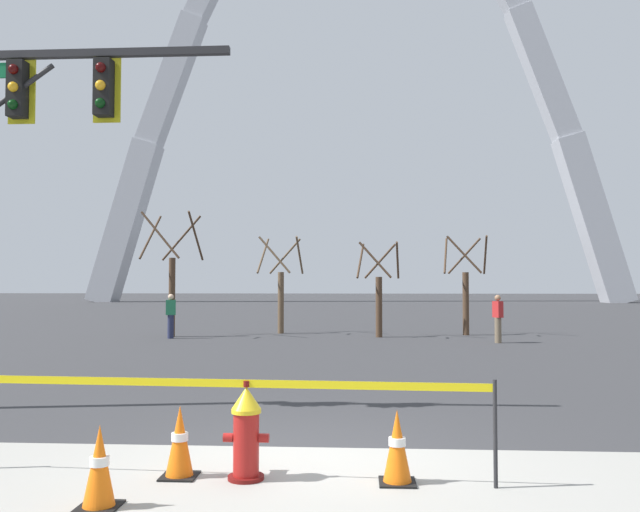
% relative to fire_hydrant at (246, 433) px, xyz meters
% --- Properties ---
extents(ground_plane, '(240.00, 240.00, 0.00)m').
position_rel_fire_hydrant_xyz_m(ground_plane, '(0.54, 1.00, -0.47)').
color(ground_plane, '#333335').
extents(fire_hydrant, '(0.46, 0.48, 0.99)m').
position_rel_fire_hydrant_xyz_m(fire_hydrant, '(0.00, 0.00, 0.00)').
color(fire_hydrant, '#5E0F0D').
rests_on(fire_hydrant, ground).
extents(caution_tape_barrier, '(5.63, 0.33, 1.04)m').
position_rel_fire_hydrant_xyz_m(caution_tape_barrier, '(-0.35, 0.01, 0.25)').
color(caution_tape_barrier, '#232326').
rests_on(caution_tape_barrier, ground).
extents(traffic_cone_by_hydrant, '(0.36, 0.36, 0.73)m').
position_rel_fire_hydrant_xyz_m(traffic_cone_by_hydrant, '(-1.14, -0.91, -0.11)').
color(traffic_cone_by_hydrant, black).
rests_on(traffic_cone_by_hydrant, ground).
extents(traffic_cone_mid_sidewalk, '(0.36, 0.36, 0.73)m').
position_rel_fire_hydrant_xyz_m(traffic_cone_mid_sidewalk, '(-0.69, 0.03, -0.11)').
color(traffic_cone_mid_sidewalk, black).
rests_on(traffic_cone_mid_sidewalk, ground).
extents(traffic_cone_curb_edge, '(0.36, 0.36, 0.73)m').
position_rel_fire_hydrant_xyz_m(traffic_cone_curb_edge, '(1.51, -0.04, -0.11)').
color(traffic_cone_curb_edge, black).
rests_on(traffic_cone_curb_edge, ground).
extents(traffic_signal_gantry, '(5.02, 0.44, 6.00)m').
position_rel_fire_hydrant_xyz_m(traffic_signal_gantry, '(-4.53, 3.36, 3.60)').
color(traffic_signal_gantry, '#232326').
rests_on(traffic_signal_gantry, ground).
extents(monument_arch, '(56.80, 2.77, 52.20)m').
position_rel_fire_hydrant_xyz_m(monument_arch, '(0.54, 62.18, 22.46)').
color(monument_arch, '#B2B5BC').
rests_on(monument_arch, ground).
extents(tree_far_left, '(2.11, 2.12, 4.59)m').
position_rel_fire_hydrant_xyz_m(tree_far_left, '(-5.83, 17.36, 1.57)').
color(tree_far_left, '#473323').
rests_on(tree_far_left, ground).
extents(tree_left_mid, '(1.76, 1.77, 3.80)m').
position_rel_fire_hydrant_xyz_m(tree_left_mid, '(-1.99, 19.22, 1.22)').
color(tree_left_mid, brown).
rests_on(tree_left_mid, ground).
extents(tree_center_left, '(1.62, 1.63, 3.48)m').
position_rel_fire_hydrant_xyz_m(tree_center_left, '(1.83, 17.60, 1.08)').
color(tree_center_left, '#473323').
rests_on(tree_center_left, ground).
extents(tree_center_right, '(1.75, 1.76, 3.77)m').
position_rel_fire_hydrant_xyz_m(tree_center_right, '(5.18, 18.79, 1.21)').
color(tree_center_right, '#473323').
rests_on(tree_center_right, ground).
extents(pedestrian_walking_left, '(0.38, 0.27, 1.59)m').
position_rel_fire_hydrant_xyz_m(pedestrian_walking_left, '(-5.64, 16.60, 0.35)').
color(pedestrian_walking_left, '#232847').
rests_on(pedestrian_walking_left, ground).
extents(pedestrian_standing_center, '(0.32, 0.39, 1.59)m').
position_rel_fire_hydrant_xyz_m(pedestrian_standing_center, '(5.71, 15.52, 0.35)').
color(pedestrian_standing_center, brown).
rests_on(pedestrian_standing_center, ground).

